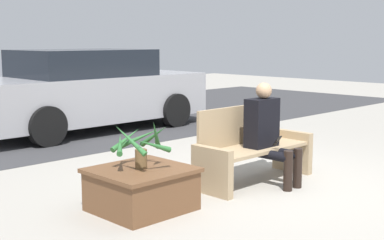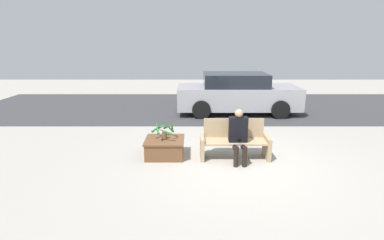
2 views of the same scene
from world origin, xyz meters
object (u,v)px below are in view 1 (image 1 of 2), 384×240
Objects in this scene: person_seated at (268,130)px; parked_car at (87,90)px; bench at (251,148)px; planter_box at (141,187)px; potted_plant at (140,144)px.

parked_car reaches higher than person_seated.
planter_box is (-1.65, 0.06, -0.17)m from bench.
planter_box is at bearing -117.83° from parked_car.
person_seated is 0.27× the size of parked_car.
bench is 4.59m from parked_car.
parked_car reaches higher than bench.
person_seated is 4.77m from parked_car.
potted_plant is at bearing 177.32° from bench.
parked_car reaches higher than planter_box.
parked_car is at bearing 62.12° from potted_plant.
person_seated is (0.06, -0.20, 0.24)m from bench.
potted_plant reaches higher than bench.
parked_car is (0.71, 4.53, 0.35)m from bench.
parked_car is (2.36, 4.46, 0.52)m from planter_box.
person_seated reaches higher than bench.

